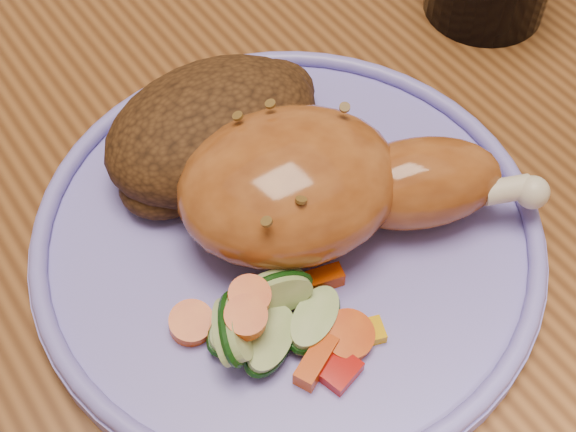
{
  "coord_description": "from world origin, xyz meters",
  "views": [
    {
      "loc": [
        -0.2,
        -0.32,
        1.12
      ],
      "look_at": [
        -0.06,
        -0.12,
        0.78
      ],
      "focal_mm": 50.0,
      "sensor_mm": 36.0,
      "label": 1
    }
  ],
  "objects": [
    {
      "name": "dining_table",
      "position": [
        0.0,
        0.0,
        0.67
      ],
      "size": [
        0.9,
        1.4,
        0.75
      ],
      "color": "brown",
      "rests_on": "ground"
    },
    {
      "name": "plate",
      "position": [
        -0.06,
        -0.12,
        0.76
      ],
      "size": [
        0.28,
        0.28,
        0.01
      ],
      "primitive_type": "cylinder",
      "color": "#7C72D9",
      "rests_on": "dining_table"
    },
    {
      "name": "plate_rim",
      "position": [
        -0.06,
        -0.12,
        0.77
      ],
      "size": [
        0.28,
        0.28,
        0.01
      ],
      "primitive_type": "torus",
      "color": "#7C72D9",
      "rests_on": "plate"
    },
    {
      "name": "chicken_leg",
      "position": [
        -0.04,
        -0.12,
        0.79
      ],
      "size": [
        0.19,
        0.15,
        0.06
      ],
      "color": "#A35522",
      "rests_on": "plate"
    },
    {
      "name": "rice_pilaf",
      "position": [
        -0.06,
        -0.05,
        0.78
      ],
      "size": [
        0.14,
        0.09,
        0.06
      ],
      "color": "#3F230F",
      "rests_on": "plate"
    },
    {
      "name": "vegetable_pile",
      "position": [
        -0.1,
        -0.17,
        0.77
      ],
      "size": [
        0.09,
        0.08,
        0.04
      ],
      "color": "#A50A05",
      "rests_on": "plate"
    }
  ]
}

